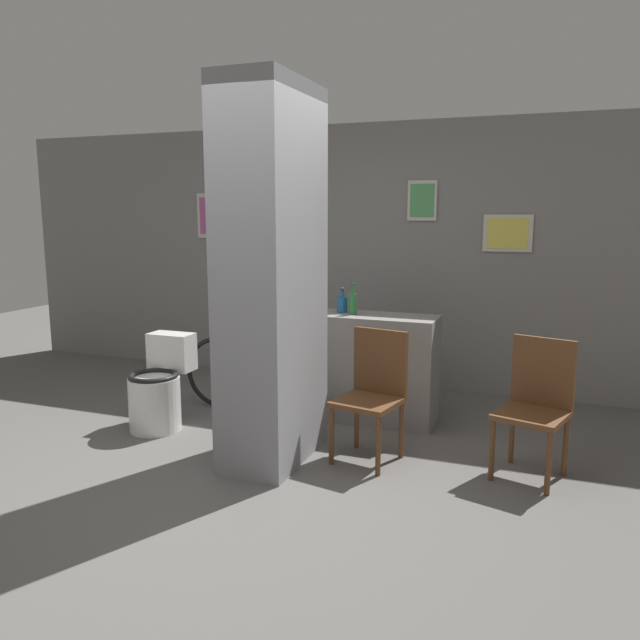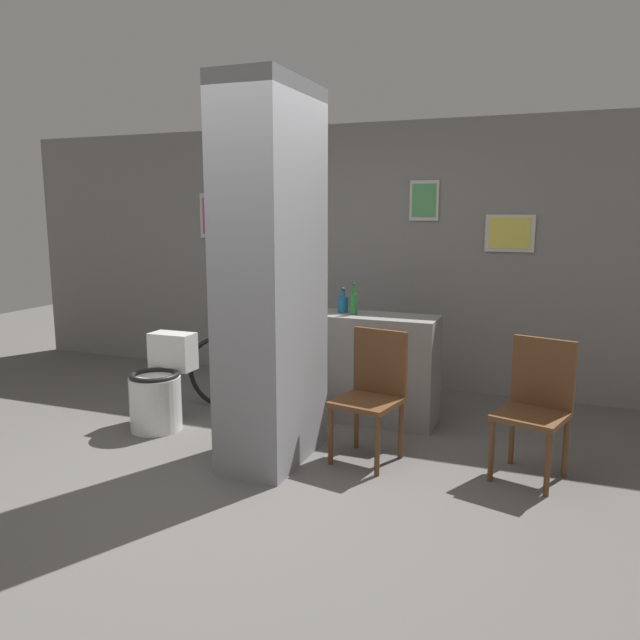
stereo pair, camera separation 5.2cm
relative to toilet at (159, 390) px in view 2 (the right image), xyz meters
name	(u,v)px [view 2 (the right image)]	position (x,y,z in m)	size (l,w,h in m)	color
ground_plane	(230,478)	(1.03, -0.68, -0.32)	(14.00, 14.00, 0.00)	#5B5956
wall_back	(355,256)	(1.03, 1.95, 0.99)	(8.00, 0.09, 2.60)	gray
pillar_center	(272,277)	(1.14, -0.23, 0.98)	(0.51, 0.91, 2.60)	gray
counter_shelf	(366,367)	(1.51, 0.81, 0.13)	(1.19, 0.44, 0.90)	gray
toilet	(159,390)	(0.00, 0.00, 0.00)	(0.41, 0.57, 0.75)	white
chair_near_pillar	(372,390)	(1.80, 0.01, 0.19)	(0.49, 0.49, 0.92)	brown
chair_by_doorway	(536,403)	(2.89, 0.11, 0.19)	(0.52, 0.52, 0.92)	brown
bicycle	(272,376)	(0.71, 0.64, 0.02)	(1.69, 0.42, 0.70)	black
bottle_tall	(354,303)	(1.40, 0.79, 0.68)	(0.06, 0.06, 0.27)	#267233
bottle_short	(343,304)	(1.28, 0.85, 0.66)	(0.09, 0.09, 0.22)	#19598C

